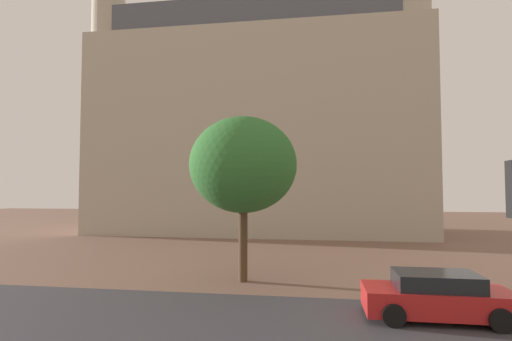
# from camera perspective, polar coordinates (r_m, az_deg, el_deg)

# --- Properties ---
(ground_plane) EXTENTS (120.00, 120.00, 0.00)m
(ground_plane) POSITION_cam_1_polar(r_m,az_deg,el_deg) (11.82, 0.48, -21.47)
(ground_plane) COLOR brown
(street_asphalt_strip) EXTENTS (120.00, 6.28, 0.00)m
(street_asphalt_strip) POSITION_cam_1_polar(r_m,az_deg,el_deg) (11.67, 0.36, -21.71)
(street_asphalt_strip) COLOR #38383D
(street_asphalt_strip) RESTS_ON ground_plane
(landmark_building) EXTENTS (28.64, 11.01, 39.16)m
(landmark_building) POSITION_cam_1_polar(r_m,az_deg,el_deg) (36.35, -0.75, 8.91)
(landmark_building) COLOR #B2A893
(landmark_building) RESTS_ON ground_plane
(car_red) EXTENTS (4.14, 1.98, 1.35)m
(car_red) POSITION_cam_1_polar(r_m,az_deg,el_deg) (13.15, 24.75, -16.29)
(car_red) COLOR red
(car_red) RESTS_ON ground_plane
(tree_curb_far) EXTENTS (4.48, 4.48, 6.84)m
(tree_curb_far) POSITION_cam_1_polar(r_m,az_deg,el_deg) (16.40, -1.88, 0.79)
(tree_curb_far) COLOR #4C3823
(tree_curb_far) RESTS_ON ground_plane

